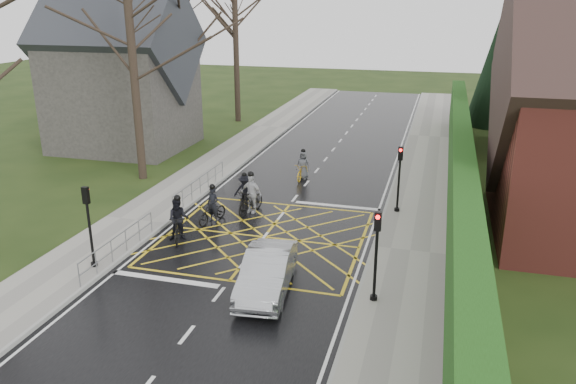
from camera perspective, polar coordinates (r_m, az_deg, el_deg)
The scene contains 22 objects.
ground at distance 23.55m, azimuth -2.44°, elevation -4.60°, with size 120.00×120.00×0.00m, color black.
road at distance 23.55m, azimuth -2.44°, elevation -4.59°, with size 9.00×80.00×0.01m, color black.
sidewalk_right at distance 22.55m, azimuth 12.31°, elevation -5.96°, with size 3.00×80.00×0.15m, color gray.
sidewalk_left at distance 25.88m, azimuth -15.21°, elevation -2.87°, with size 3.00×80.00×0.15m, color gray.
stone_wall at distance 28.04m, azimuth 16.74°, elevation -0.72°, with size 0.50×38.00×0.70m, color slate.
hedge at distance 27.52m, azimuth 17.08°, elevation 2.71°, with size 0.90×38.00×2.80m, color #17380F.
conifer at distance 46.89m, azimuth 20.86°, elevation 12.38°, with size 4.60×4.60×10.00m.
church at distance 38.57m, azimuth -16.66°, elevation 11.53°, with size 8.80×7.80×11.00m.
tree_near at distance 30.86m, azimuth -15.74°, elevation 15.52°, with size 9.24×9.24×11.44m.
tree_mid at distance 38.36m, azimuth -10.86°, elevation 17.50°, with size 10.08×10.08×12.48m.
tree_far at distance 45.48m, azimuth -5.36°, elevation 16.11°, with size 8.40×8.40×10.40m.
railing_south at distance 22.21m, azimuth -16.85°, elevation -4.77°, with size 0.05×5.04×1.03m.
railing_north at distance 28.37m, azimuth -8.95°, elevation 1.04°, with size 0.05×6.04×1.03m.
traffic_light_ne at distance 25.95m, azimuth 11.20°, elevation 1.22°, with size 0.24×0.31×3.21m.
traffic_light_se at distance 18.13m, azimuth 8.92°, elevation -6.60°, with size 0.24×0.31×3.21m.
traffic_light_sw at distance 21.37m, azimuth -19.49°, elevation -3.45°, with size 0.24×0.31×3.21m.
cyclist_rear at distance 25.08m, azimuth -7.67°, elevation -1.83°, with size 1.11×1.93×1.77m.
cyclist_back at distance 23.42m, azimuth -11.08°, elevation -3.14°, with size 1.19×2.03×1.96m.
cyclist_mid at distance 26.76m, azimuth -4.45°, elevation -0.25°, with size 1.10×1.84×1.72m.
cyclist_front at distance 25.94m, azimuth -3.80°, elevation -0.60°, with size 1.16×2.08×2.01m.
cyclist_lead at distance 30.89m, azimuth 1.51°, elevation 2.38°, with size 0.79×1.78×1.71m.
car at distance 19.12m, azimuth -2.16°, elevation -8.14°, with size 1.50×4.29×1.41m, color #A3A6AA.
Camera 1 is at (6.73, -20.51, 9.42)m, focal length 35.00 mm.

